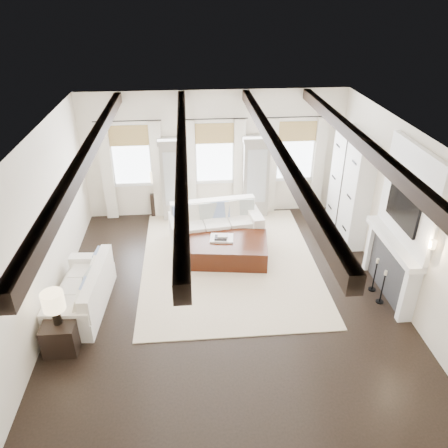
{
  "coord_description": "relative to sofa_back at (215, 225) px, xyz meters",
  "views": [
    {
      "loc": [
        -0.65,
        -6.63,
        5.38
      ],
      "look_at": [
        0.0,
        0.98,
        1.15
      ],
      "focal_mm": 35.0,
      "sensor_mm": 36.0,
      "label": 1
    }
  ],
  "objects": [
    {
      "name": "sofa_back",
      "position": [
        0.0,
        0.0,
        0.0
      ],
      "size": [
        2.22,
        1.22,
        0.91
      ],
      "color": "white",
      "rests_on": "ground"
    },
    {
      "name": "sofa_left",
      "position": [
        -2.6,
        -2.29,
        -0.04
      ],
      "size": [
        1.0,
        1.98,
        0.82
      ],
      "color": "white",
      "rests_on": "ground"
    },
    {
      "name": "side_table_back",
      "position": [
        -1.39,
        1.45,
        -0.07
      ],
      "size": [
        0.4,
        0.4,
        0.61
      ],
      "primitive_type": "cube",
      "color": "black",
      "rests_on": "ground"
    },
    {
      "name": "ottoman",
      "position": [
        0.18,
        -0.88,
        -0.14
      ],
      "size": [
        1.92,
        1.34,
        0.47
      ],
      "primitive_type": "cube",
      "rotation": [
        0.0,
        0.0,
        -0.13
      ],
      "color": "black",
      "rests_on": "ground"
    },
    {
      "name": "candlestick_far",
      "position": [
        2.99,
        -2.24,
        -0.07
      ],
      "size": [
        0.15,
        0.15,
        0.74
      ],
      "color": "black",
      "rests_on": "ground"
    },
    {
      "name": "side_table_front",
      "position": [
        -2.78,
        -3.34,
        -0.1
      ],
      "size": [
        0.54,
        0.54,
        0.54
      ],
      "primitive_type": "cube",
      "color": "black",
      "rests_on": "ground"
    },
    {
      "name": "book_upper",
      "position": [
        0.11,
        -0.82,
        0.19
      ],
      "size": [
        0.24,
        0.2,
        0.03
      ],
      "primitive_type": "cube",
      "rotation": [
        0.0,
        0.0,
        -0.13
      ],
      "color": "beige",
      "rests_on": "book_lower"
    },
    {
      "name": "room_shell",
      "position": [
        0.83,
        -1.44,
        1.52
      ],
      "size": [
        6.54,
        7.54,
        3.22
      ],
      "color": "white",
      "rests_on": "ground"
    },
    {
      "name": "book_lower",
      "position": [
        0.06,
        -0.84,
        0.16
      ],
      "size": [
        0.28,
        0.23,
        0.04
      ],
      "primitive_type": "cube",
      "rotation": [
        0.0,
        0.0,
        -0.13
      ],
      "color": "#262628",
      "rests_on": "tray"
    },
    {
      "name": "tray",
      "position": [
        0.09,
        -0.8,
        0.12
      ],
      "size": [
        0.55,
        0.44,
        0.04
      ],
      "primitive_type": "cube",
      "rotation": [
        0.0,
        0.0,
        -0.13
      ],
      "color": "white",
      "rests_on": "ottoman"
    },
    {
      "name": "lamp_front",
      "position": [
        -2.78,
        -3.34,
        0.58
      ],
      "size": [
        0.35,
        0.35,
        0.61
      ],
      "color": "black",
      "rests_on": "side_table_front"
    },
    {
      "name": "ground",
      "position": [
        0.09,
        -2.34,
        -0.37
      ],
      "size": [
        7.5,
        7.5,
        0.0
      ],
      "primitive_type": "plane",
      "color": "black",
      "rests_on": "ground"
    },
    {
      "name": "candlestick_near",
      "position": [
        2.99,
        -2.63,
        -0.07
      ],
      "size": [
        0.15,
        0.15,
        0.73
      ],
      "color": "black",
      "rests_on": "ground"
    },
    {
      "name": "area_rug",
      "position": [
        0.23,
        -1.03,
        -0.36
      ],
      "size": [
        3.74,
        4.66,
        0.02
      ],
      "primitive_type": "cube",
      "color": "beige",
      "rests_on": "ground"
    },
    {
      "name": "lamp_back",
      "position": [
        -1.39,
        1.45,
        0.66
      ],
      "size": [
        0.36,
        0.36,
        0.63
      ],
      "color": "black",
      "rests_on": "side_table_back"
    }
  ]
}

